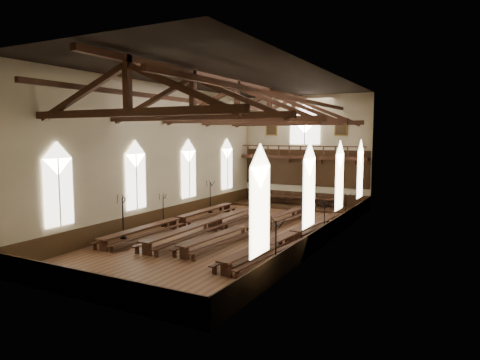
% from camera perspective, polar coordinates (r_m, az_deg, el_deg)
% --- Properties ---
extents(ground, '(26.00, 26.00, 0.00)m').
position_cam_1_polar(ground, '(28.36, -0.36, -7.09)').
color(ground, brown).
rests_on(ground, ground).
extents(room_walls, '(26.00, 26.00, 26.00)m').
position_cam_1_polar(room_walls, '(27.62, -0.37, 6.08)').
color(room_walls, '#C6B595').
rests_on(room_walls, ground).
extents(wainscot_band, '(12.00, 26.00, 1.20)m').
position_cam_1_polar(wainscot_band, '(28.23, -0.36, -5.90)').
color(wainscot_band, '#382410').
rests_on(wainscot_band, ground).
extents(side_windows, '(11.85, 19.80, 4.50)m').
position_cam_1_polar(side_windows, '(27.75, -0.37, 0.46)').
color(side_windows, silver).
rests_on(side_windows, room_walls).
extents(end_window, '(2.80, 0.12, 3.80)m').
position_cam_1_polar(end_window, '(39.45, 8.65, 7.10)').
color(end_window, white).
rests_on(end_window, room_walls).
extents(minstrels_gallery, '(11.80, 1.24, 3.70)m').
position_cam_1_polar(minstrels_gallery, '(39.30, 8.46, 2.27)').
color(minstrels_gallery, '#3A2012').
rests_on(minstrels_gallery, room_walls).
extents(portraits, '(7.75, 0.09, 1.45)m').
position_cam_1_polar(portraits, '(39.45, 8.64, 6.92)').
color(portraits, brown).
rests_on(portraits, room_walls).
extents(roof_trusses, '(11.70, 25.70, 2.80)m').
position_cam_1_polar(roof_trusses, '(27.68, -0.37, 9.72)').
color(roof_trusses, '#3A2012').
rests_on(roof_trusses, room_walls).
extents(refectory_row_a, '(1.53, 14.39, 0.75)m').
position_cam_1_polar(refectory_row_a, '(30.10, -8.31, -5.32)').
color(refectory_row_a, '#3A2012').
rests_on(refectory_row_a, ground).
extents(refectory_row_b, '(1.63, 14.88, 0.80)m').
position_cam_1_polar(refectory_row_b, '(29.24, -3.26, -5.52)').
color(refectory_row_b, '#3A2012').
rests_on(refectory_row_b, ground).
extents(refectory_row_c, '(2.24, 14.71, 0.77)m').
position_cam_1_polar(refectory_row_c, '(28.08, 1.99, -6.05)').
color(refectory_row_c, '#3A2012').
rests_on(refectory_row_c, ground).
extents(refectory_row_d, '(2.18, 14.66, 0.77)m').
position_cam_1_polar(refectory_row_d, '(25.61, 7.21, -7.28)').
color(refectory_row_d, '#3A2012').
rests_on(refectory_row_d, ground).
extents(dais, '(11.40, 3.18, 0.21)m').
position_cam_1_polar(dais, '(38.72, 7.08, -3.43)').
color(dais, '#382410').
rests_on(dais, ground).
extents(high_table, '(7.81, 1.64, 0.73)m').
position_cam_1_polar(high_table, '(38.61, 7.09, -2.38)').
color(high_table, '#3A2012').
rests_on(high_table, dais).
extents(high_chairs, '(6.77, 0.48, 0.97)m').
position_cam_1_polar(high_chairs, '(39.33, 7.48, -2.36)').
color(high_chairs, '#3A2012').
rests_on(high_chairs, dais).
extents(candelabrum_left_near, '(0.79, 0.84, 2.77)m').
position_cam_1_polar(candelabrum_left_near, '(27.67, -15.32, -5.85)').
color(candelabrum_left_near, black).
rests_on(candelabrum_left_near, ground).
extents(candelabrum_left_mid, '(0.71, 0.69, 2.38)m').
position_cam_1_polar(candelabrum_left_mid, '(30.65, -10.18, -4.81)').
color(candelabrum_left_mid, black).
rests_on(candelabrum_left_mid, ground).
extents(candelabrum_left_far, '(0.76, 0.82, 2.69)m').
position_cam_1_polar(candelabrum_left_far, '(35.64, -3.99, -3.06)').
color(candelabrum_left_far, black).
rests_on(candelabrum_left_far, ground).
extents(candelabrum_right_near, '(0.76, 0.81, 2.67)m').
position_cam_1_polar(candelabrum_right_near, '(20.12, 4.78, -10.21)').
color(candelabrum_right_near, black).
rests_on(candelabrum_right_near, ground).
extents(candelabrum_right_mid, '(0.73, 0.70, 2.43)m').
position_cam_1_polar(candelabrum_right_mid, '(27.05, 11.17, -6.24)').
color(candelabrum_right_mid, black).
rests_on(candelabrum_right_mid, ground).
extents(candelabrum_right_far, '(0.67, 0.69, 2.29)m').
position_cam_1_polar(candelabrum_right_far, '(31.99, 13.89, -4.49)').
color(candelabrum_right_far, black).
rests_on(candelabrum_right_far, ground).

